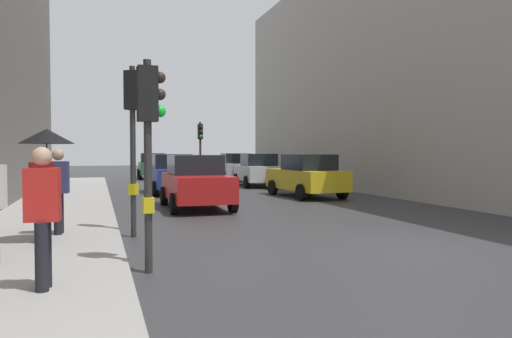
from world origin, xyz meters
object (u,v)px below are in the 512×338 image
object	(u,v)px
car_red_sedan	(196,182)
pedestrian_with_grey_backpack	(56,186)
car_yellow_taxi	(307,176)
car_silver_hatchback	(234,167)
car_green_estate	(153,166)
pedestrian_in_red_jacket	(43,211)
pedestrian_with_umbrella	(45,153)
car_blue_van	(171,174)
traffic_light_near_left	(149,126)
car_white_compact	(258,170)
traffic_light_far_median	(200,142)
traffic_light_near_right	(134,120)

from	to	relation	value
car_red_sedan	pedestrian_with_grey_backpack	bearing A→B (deg)	-128.03
car_yellow_taxi	car_silver_hatchback	bearing A→B (deg)	87.89
car_green_estate	pedestrian_in_red_jacket	world-z (taller)	pedestrian_in_red_jacket
car_silver_hatchback	pedestrian_with_umbrella	size ratio (longest dim) A/B	2.01
car_blue_van	car_yellow_taxi	bearing A→B (deg)	-35.13
car_blue_van	pedestrian_with_grey_backpack	size ratio (longest dim) A/B	2.39
car_blue_van	traffic_light_near_left	bearing A→B (deg)	-99.40
car_red_sedan	pedestrian_with_umbrella	xyz separation A→B (m)	(-4.01, -5.96, 0.96)
car_yellow_taxi	car_white_compact	xyz separation A→B (m)	(0.04, 6.55, 0.00)
car_silver_hatchback	pedestrian_with_grey_backpack	bearing A→B (deg)	-115.00
traffic_light_near_left	car_white_compact	world-z (taller)	traffic_light_near_left
traffic_light_far_median	car_yellow_taxi	size ratio (longest dim) A/B	0.81
car_yellow_taxi	traffic_light_far_median	bearing A→B (deg)	109.53
car_green_estate	pedestrian_with_umbrella	distance (m)	24.93
car_green_estate	car_red_sedan	xyz separation A→B (m)	(-0.56, -18.53, 0.00)
car_blue_van	pedestrian_with_umbrella	world-z (taller)	pedestrian_with_umbrella
traffic_light_far_median	car_green_estate	bearing A→B (deg)	102.24
car_yellow_taxi	pedestrian_with_grey_backpack	size ratio (longest dim) A/B	2.43
pedestrian_in_red_jacket	pedestrian_with_umbrella	bearing A→B (deg)	94.77
car_blue_van	pedestrian_in_red_jacket	size ratio (longest dim) A/B	2.39
traffic_light_near_left	traffic_light_far_median	bearing A→B (deg)	76.15
car_blue_van	pedestrian_in_red_jacket	xyz separation A→B (m)	(-3.78, -15.43, 0.25)
car_green_estate	car_blue_van	size ratio (longest dim) A/B	1.01
traffic_light_far_median	traffic_light_near_right	xyz separation A→B (m)	(-4.62, -15.44, 0.16)
car_yellow_taxi	car_red_sedan	bearing A→B (deg)	-153.51
pedestrian_with_umbrella	traffic_light_near_left	bearing A→B (deg)	-53.35
pedestrian_with_umbrella	pedestrian_with_grey_backpack	bearing A→B (deg)	83.65
traffic_light_near_right	pedestrian_in_red_jacket	xyz separation A→B (m)	(-1.41, -4.37, -1.44)
car_white_compact	pedestrian_with_grey_backpack	xyz separation A→B (m)	(-9.06, -14.08, 0.29)
car_silver_hatchback	pedestrian_with_umbrella	world-z (taller)	pedestrian_with_umbrella
traffic_light_near_left	pedestrian_with_umbrella	world-z (taller)	traffic_light_near_left
car_blue_van	car_red_sedan	size ratio (longest dim) A/B	1.00
traffic_light_near_right	pedestrian_with_grey_backpack	world-z (taller)	traffic_light_near_right
traffic_light_near_left	traffic_light_near_right	distance (m)	3.30
traffic_light_far_median	car_white_compact	world-z (taller)	traffic_light_far_median
car_red_sedan	pedestrian_with_umbrella	distance (m)	7.25
traffic_light_near_left	car_yellow_taxi	size ratio (longest dim) A/B	0.76
traffic_light_near_left	pedestrian_with_grey_backpack	xyz separation A→B (m)	(-1.58, 3.24, -1.09)
pedestrian_with_umbrella	pedestrian_with_grey_backpack	xyz separation A→B (m)	(0.11, 0.97, -0.68)
car_blue_van	pedestrian_with_grey_backpack	xyz separation A→B (m)	(-3.96, -11.09, 0.29)
traffic_light_near_left	traffic_light_far_median	size ratio (longest dim) A/B	0.94
car_blue_van	car_silver_hatchback	distance (m)	10.78
car_green_estate	car_silver_hatchback	world-z (taller)	same
traffic_light_near_left	pedestrian_in_red_jacket	xyz separation A→B (m)	(-1.41, -1.09, -1.13)
car_silver_hatchback	pedestrian_with_grey_backpack	size ratio (longest dim) A/B	2.43
traffic_light_near_right	pedestrian_in_red_jacket	world-z (taller)	traffic_light_near_right
traffic_light_near_left	traffic_light_near_right	bearing A→B (deg)	90.08
car_blue_van	car_silver_hatchback	bearing A→B (deg)	59.12
traffic_light_near_right	car_red_sedan	world-z (taller)	traffic_light_near_right
car_red_sedan	car_silver_hatchback	size ratio (longest dim) A/B	0.98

